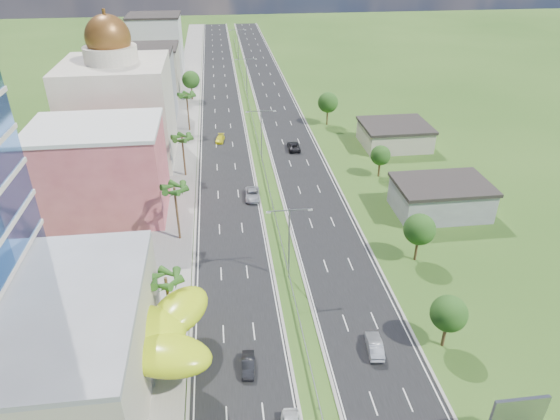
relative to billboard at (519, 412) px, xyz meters
name	(u,v)px	position (x,y,z in m)	size (l,w,h in m)	color
ground	(300,327)	(-17.00, 18.00, -4.42)	(500.00, 500.00, 0.00)	#2D5119
road_left	(221,104)	(-24.50, 108.00, -4.40)	(11.00, 260.00, 0.04)	black
road_right	(275,102)	(-9.50, 108.00, -4.40)	(11.00, 260.00, 0.04)	black
sidewalk_left	(187,105)	(-34.00, 108.00, -4.36)	(7.00, 260.00, 0.12)	gray
median_guardrail	(254,123)	(-17.00, 89.99, -3.80)	(0.10, 216.06, 0.76)	gray
streetlight_median_b	(289,237)	(-17.00, 28.00, 2.33)	(6.04, 0.25, 11.00)	gray
streetlight_median_c	(261,130)	(-17.00, 68.00, 2.33)	(6.04, 0.25, 11.00)	gray
streetlight_median_d	(246,74)	(-17.00, 113.00, 2.33)	(6.04, 0.25, 11.00)	gray
streetlight_median_e	(238,42)	(-17.00, 158.00, 2.33)	(6.04, 0.25, 11.00)	gray
lime_canopy	(121,334)	(-37.00, 14.00, 0.57)	(18.00, 15.00, 7.40)	#BAD715
pink_shophouse	(101,172)	(-45.00, 50.00, 3.08)	(20.00, 15.00, 15.00)	#C14F59
domed_building	(119,106)	(-45.00, 73.00, 6.93)	(20.00, 20.00, 28.70)	beige
midrise_grey	(141,88)	(-44.00, 98.00, 3.58)	(16.00, 15.00, 16.00)	gray
midrise_beige	(151,71)	(-44.00, 120.00, 2.08)	(16.00, 15.00, 13.00)	#BAB099
midrise_white	(157,46)	(-44.00, 143.00, 4.58)	(16.00, 15.00, 18.00)	silver
billboard	(519,412)	(0.00, 0.00, 0.00)	(5.20, 0.35, 6.20)	gray
shed_near	(440,199)	(11.00, 43.00, -1.92)	(15.00, 10.00, 5.00)	gray
shed_far	(394,136)	(13.00, 73.00, -2.22)	(14.00, 12.00, 4.40)	#BAB099
palm_tree_b	(166,281)	(-32.50, 20.00, 2.64)	(3.60, 3.60, 8.10)	#47301C
palm_tree_c	(175,190)	(-32.50, 40.00, 4.08)	(3.60, 3.60, 9.60)	#47301C
palm_tree_d	(182,139)	(-32.50, 63.00, 3.12)	(3.60, 3.60, 8.60)	#47301C
palm_tree_e	(187,97)	(-32.50, 88.00, 3.89)	(3.60, 3.60, 9.40)	#47301C
leafy_tree_lfar	(191,80)	(-32.50, 113.00, 1.16)	(4.90, 4.90, 8.05)	#47301C
leafy_tree_ra	(449,314)	(-1.00, 13.00, 0.35)	(4.20, 4.20, 6.90)	#47301C
leafy_tree_rb	(420,229)	(2.00, 30.00, 0.76)	(4.55, 4.55, 7.47)	#47301C
leafy_tree_rc	(381,155)	(5.00, 58.00, -0.05)	(3.85, 3.85, 6.33)	#47301C
leafy_tree_rd	(328,103)	(1.00, 88.00, 1.16)	(4.90, 4.90, 8.05)	#47301C
car_dark_left	(248,365)	(-23.75, 12.18, -3.73)	(1.38, 3.96, 1.30)	black
car_silver_mid_left	(252,194)	(-20.20, 51.89, -3.61)	(2.56, 5.55, 1.54)	#A1A3A9
car_yellow_far_left	(220,139)	(-25.40, 80.02, -3.76)	(1.75, 4.30, 1.25)	yellow
car_silver_right	(375,346)	(-9.16, 13.12, -3.62)	(1.62, 4.63, 1.53)	#93949A
car_dark_far_right	(294,146)	(-9.50, 73.35, -3.62)	(2.53, 5.49, 1.53)	black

